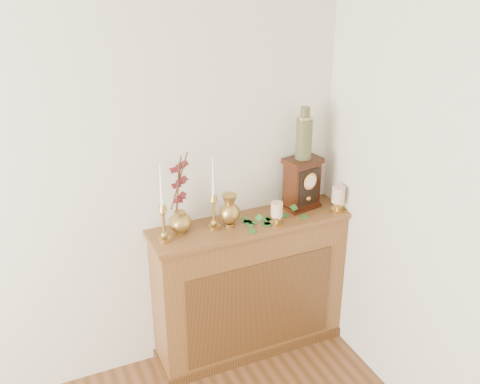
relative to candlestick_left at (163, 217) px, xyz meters
name	(u,v)px	position (x,y,z in m)	size (l,w,h in m)	color
console_shelf	(250,290)	(0.54, 0.02, -0.64)	(1.24, 0.34, 0.93)	brown
candlestick_left	(163,217)	(0.00, 0.00, 0.00)	(0.08, 0.08, 0.46)	tan
candlestick_center	(214,206)	(0.31, 0.02, 0.00)	(0.07, 0.07, 0.44)	tan
bud_vase	(230,211)	(0.40, 0.01, -0.05)	(0.12, 0.12, 0.20)	tan
ginger_jar	(179,194)	(0.13, 0.09, 0.07)	(0.20, 0.22, 0.49)	tan
pillar_candle_left	(277,212)	(0.66, -0.08, -0.07)	(0.08, 0.08, 0.15)	gold
pillar_candle_right	(338,198)	(1.08, -0.08, -0.06)	(0.09, 0.09, 0.17)	gold
ivy_garland	(276,219)	(0.67, -0.05, -0.14)	(0.43, 0.17, 0.08)	#266225
mantel_clock	(302,184)	(0.90, 0.06, 0.01)	(0.24, 0.19, 0.33)	#34160A
ceramic_vase	(304,136)	(0.90, 0.07, 0.32)	(0.10, 0.10, 0.32)	#1A342A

